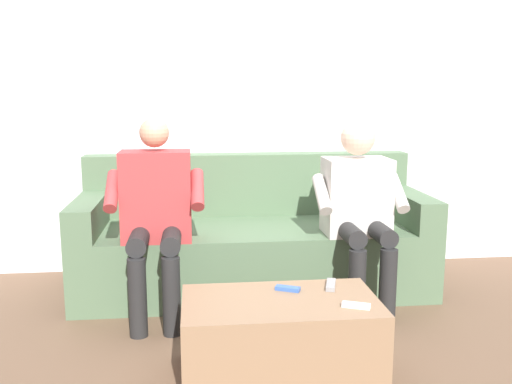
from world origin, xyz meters
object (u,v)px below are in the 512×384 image
object	(u,v)px
remote_white	(356,305)
coffee_table	(280,338)
person_right_seated	(156,207)
remote_gray	(331,285)
person_left_seated	(359,202)
couch	(253,242)
remote_blue	(288,289)

from	to	relation	value
remote_white	coffee_table	bearing A→B (deg)	-179.15
person_right_seated	remote_gray	size ratio (longest dim) A/B	7.83
person_left_seated	remote_white	bearing A→B (deg)	73.31
couch	remote_white	bearing A→B (deg)	103.03
person_right_seated	remote_gray	bearing A→B (deg)	142.77
coffee_table	remote_gray	size ratio (longest dim) A/B	6.07
remote_blue	remote_white	bearing A→B (deg)	-17.78
couch	person_left_seated	xyz separation A→B (m)	(-0.61, 0.40, 0.34)
coffee_table	remote_blue	size ratio (longest dim) A/B	7.66
coffee_table	person_left_seated	world-z (taller)	person_left_seated
person_left_seated	coffee_table	bearing A→B (deg)	54.13
person_left_seated	remote_blue	bearing A→B (deg)	52.52
coffee_table	person_right_seated	world-z (taller)	person_right_seated
remote_gray	remote_blue	xyz separation A→B (m)	(0.22, 0.03, -0.00)
remote_blue	coffee_table	bearing A→B (deg)	-89.05
person_right_seated	remote_blue	xyz separation A→B (m)	(-0.66, 0.69, -0.27)
remote_white	person_left_seated	bearing A→B (deg)	96.53
remote_gray	person_right_seated	bearing A→B (deg)	68.81
couch	remote_gray	world-z (taller)	couch
couch	person_right_seated	size ratio (longest dim) A/B	1.96
couch	person_right_seated	distance (m)	0.82
person_left_seated	remote_white	xyz separation A→B (m)	(0.29, 0.97, -0.26)
couch	remote_white	distance (m)	1.41
couch	remote_blue	size ratio (longest dim) A/B	19.41
couch	remote_blue	world-z (taller)	couch
coffee_table	remote_gray	world-z (taller)	remote_gray
coffee_table	remote_white	world-z (taller)	remote_white
person_right_seated	remote_blue	size ratio (longest dim) A/B	9.88
couch	remote_gray	distance (m)	1.13
person_right_seated	remote_gray	world-z (taller)	person_right_seated
remote_blue	remote_gray	bearing A→B (deg)	32.34
remote_gray	remote_white	world-z (taller)	same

